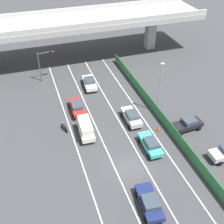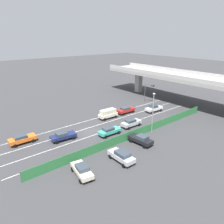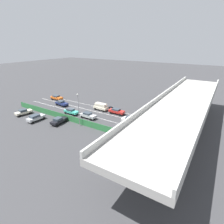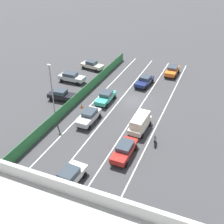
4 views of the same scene
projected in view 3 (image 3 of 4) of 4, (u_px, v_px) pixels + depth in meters
name	position (u px, v px, depth m)	size (l,w,h in m)	color
ground_plane	(75.00, 109.00, 55.31)	(300.00, 300.00, 0.00)	#38383A
lane_line_left_edge	(100.00, 107.00, 56.73)	(0.14, 47.14, 0.01)	silver
lane_line_mid_left	(93.00, 111.00, 53.93)	(0.14, 47.14, 0.01)	silver
lane_line_mid_right	(85.00, 114.00, 51.13)	(0.14, 47.14, 0.01)	silver
lane_line_right_edge	(76.00, 119.00, 48.33)	(0.14, 47.14, 0.01)	silver
elevated_overpass	(183.00, 105.00, 37.22)	(52.19, 9.97, 8.68)	#A09E99
green_fence	(70.00, 119.00, 46.31)	(0.10, 43.24, 1.63)	#2D753D
car_hatchback_white	(130.00, 120.00, 45.22)	(2.32, 4.79, 1.70)	silver
car_sedan_navy	(62.00, 103.00, 58.10)	(2.44, 4.82, 1.57)	navy
car_sedan_red	(117.00, 111.00, 51.24)	(2.00, 4.72, 1.59)	red
car_taxi_teal	(71.00, 111.00, 51.15)	(1.99, 4.62, 1.59)	teal
car_van_cream	(101.00, 106.00, 53.98)	(2.15, 4.63, 2.15)	beige
car_taxi_orange	(57.00, 97.00, 63.96)	(2.11, 4.68, 1.62)	orange
car_sedan_silver	(88.00, 115.00, 48.23)	(1.97, 4.59, 1.66)	#B7BABC
motorcycle	(111.00, 107.00, 55.28)	(0.73, 1.91, 0.93)	black
parked_sedan_cream	(23.00, 112.00, 50.58)	(4.70, 2.52, 1.66)	beige
parked_wagon_silver	(36.00, 117.00, 46.65)	(4.69, 2.10, 1.71)	#B2B5B7
parked_sedan_dark	(59.00, 120.00, 45.02)	(4.69, 2.32, 1.70)	black
traffic_light	(159.00, 105.00, 46.84)	(3.11, 0.60, 5.42)	#47474C
street_lamp	(78.00, 107.00, 42.55)	(0.60, 0.36, 8.14)	gray
traffic_cone	(72.00, 118.00, 47.78)	(0.47, 0.47, 0.66)	orange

